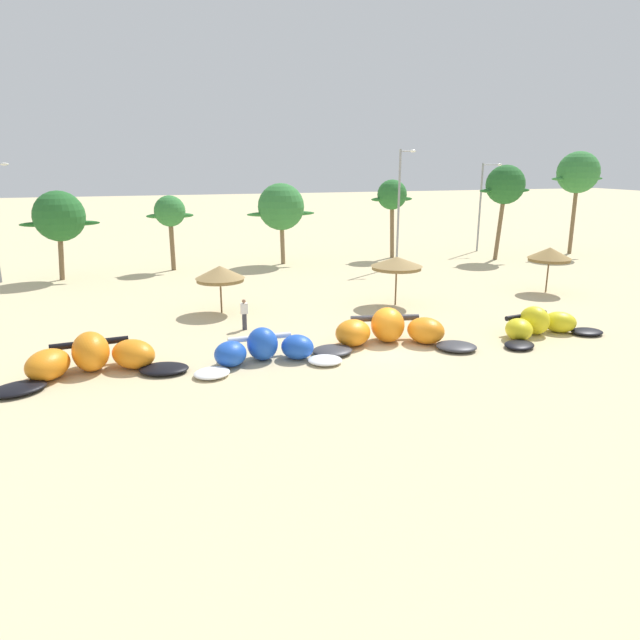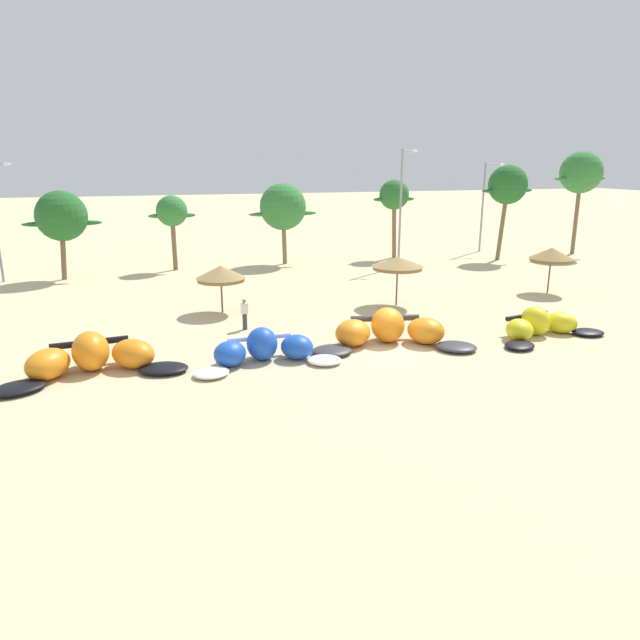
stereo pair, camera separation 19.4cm
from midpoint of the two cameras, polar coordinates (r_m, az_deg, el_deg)
ground_plane at (r=27.28m, az=6.10°, el=-2.68°), size 260.00×260.00×0.00m
kite_far_left at (r=25.50m, az=-21.89°, el=-3.58°), size 7.78×4.02×1.64m
kite_left at (r=25.09m, az=-5.75°, el=-2.97°), size 6.74×3.09×1.45m
kite_left_of_center at (r=27.57m, az=6.70°, el=-1.10°), size 7.96×4.47×1.67m
kite_center at (r=30.70m, az=20.77°, el=-0.49°), size 6.51×3.59×1.42m
beach_umbrella_near_van at (r=33.22m, az=-10.05°, el=4.55°), size 2.81×2.81×2.74m
beach_umbrella_middle at (r=34.77m, az=7.45°, el=5.62°), size 3.10×3.10×2.96m
beach_umbrella_near_palms at (r=40.77m, az=21.67°, el=6.07°), size 2.80×2.80×3.01m
person_near_kites at (r=29.96m, az=-7.70°, el=0.56°), size 0.36×0.24×1.62m
palm_leftmost at (r=45.93m, az=-24.55°, el=9.30°), size 5.42×3.62×6.45m
palm_left at (r=47.23m, az=-14.77°, el=10.27°), size 3.63×2.42×5.89m
palm_left_of_gap at (r=48.70m, az=-4.00°, el=11.09°), size 5.78×3.86×6.72m
palm_center_left at (r=52.17m, az=7.04°, el=12.10°), size 3.92×2.61×6.90m
palm_center_right at (r=53.28m, az=17.79°, el=12.57°), size 5.01×3.34×8.16m
palm_right_of_gap at (r=58.92m, az=24.11°, el=13.14°), size 5.63×3.75×9.32m
lamppost_west_center at (r=47.57m, az=7.80°, el=11.40°), size 1.42×0.24×9.36m
lamppost_east_center at (r=57.84m, az=15.68°, el=11.22°), size 2.17×0.24×8.26m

